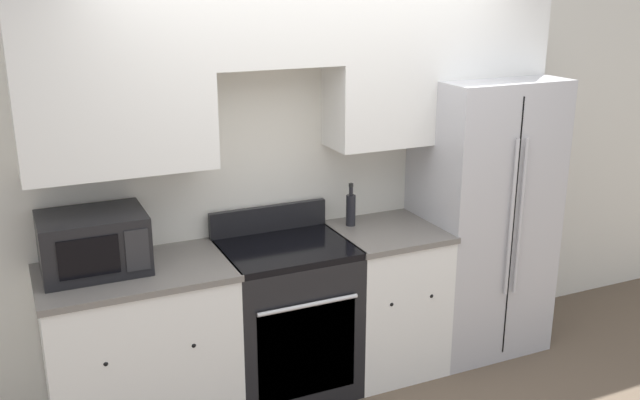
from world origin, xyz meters
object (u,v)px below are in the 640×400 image
(refrigerator, at_px, (479,216))
(microwave, at_px, (93,243))
(bottle, at_px, (351,209))
(oven_range, at_px, (287,317))

(refrigerator, bearing_deg, microwave, 178.98)
(microwave, relative_size, bottle, 1.98)
(microwave, bearing_deg, oven_range, -4.08)
(oven_range, relative_size, bottle, 4.00)
(microwave, xyz_separation_m, bottle, (1.57, 0.09, -0.05))
(bottle, bearing_deg, microwave, -176.81)
(oven_range, height_order, bottle, bottle)
(microwave, bearing_deg, refrigerator, -1.02)
(refrigerator, xyz_separation_m, bottle, (-0.90, 0.13, 0.13))
(refrigerator, xyz_separation_m, microwave, (-2.46, 0.04, 0.18))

